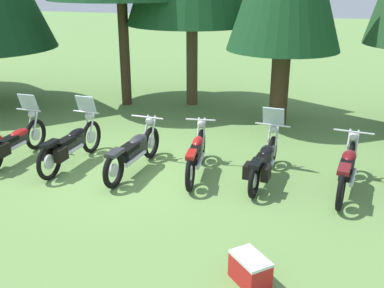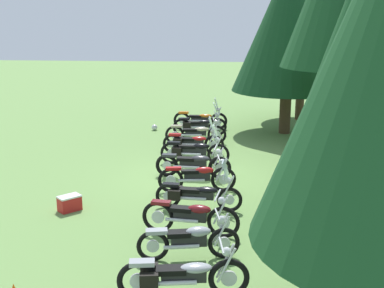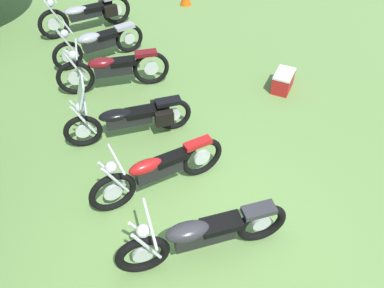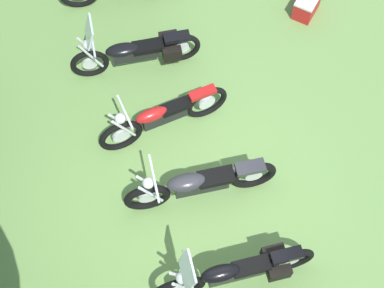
% 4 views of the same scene
% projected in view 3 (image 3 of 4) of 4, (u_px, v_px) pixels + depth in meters
% --- Properties ---
extents(ground_plane, '(80.00, 80.00, 0.00)m').
position_uv_depth(ground_plane, '(201.00, 256.00, 5.34)').
color(ground_plane, '#6B934C').
extents(motorcycle_5, '(0.75, 2.36, 1.01)m').
position_uv_depth(motorcycle_5, '(203.00, 234.00, 5.06)').
color(motorcycle_5, black).
rests_on(motorcycle_5, ground_plane).
extents(motorcycle_6, '(0.63, 2.21, 1.01)m').
position_uv_depth(motorcycle_6, '(158.00, 170.00, 5.86)').
color(motorcycle_6, black).
rests_on(motorcycle_6, ground_plane).
extents(motorcycle_7, '(0.73, 2.26, 1.34)m').
position_uv_depth(motorcycle_7, '(130.00, 117.00, 6.77)').
color(motorcycle_7, black).
rests_on(motorcycle_7, ground_plane).
extents(motorcycle_8, '(0.75, 2.26, 1.03)m').
position_uv_depth(motorcycle_8, '(112.00, 69.00, 7.80)').
color(motorcycle_8, black).
rests_on(motorcycle_8, ground_plane).
extents(motorcycle_9, '(0.69, 2.11, 0.99)m').
position_uv_depth(motorcycle_9, '(98.00, 43.00, 8.61)').
color(motorcycle_9, black).
rests_on(motorcycle_9, ground_plane).
extents(motorcycle_10, '(0.78, 2.33, 1.02)m').
position_uv_depth(motorcycle_10, '(87.00, 13.00, 9.62)').
color(motorcycle_10, black).
rests_on(motorcycle_10, ground_plane).
extents(picnic_cooler, '(0.64, 0.64, 0.40)m').
position_uv_depth(picnic_cooler, '(283.00, 81.00, 7.98)').
color(picnic_cooler, red).
rests_on(picnic_cooler, ground_plane).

